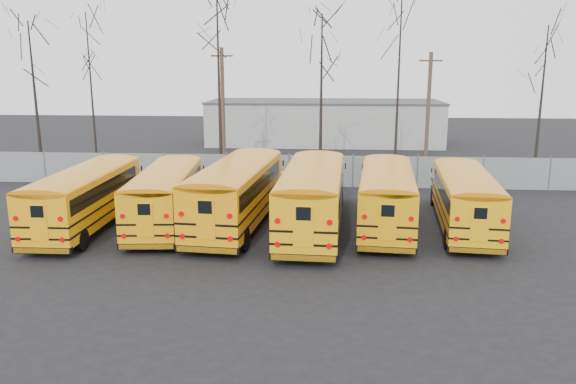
# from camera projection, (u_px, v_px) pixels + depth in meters

# --- Properties ---
(ground) EXTENTS (120.00, 120.00, 0.00)m
(ground) POSITION_uv_depth(u_px,v_px,m) (270.00, 245.00, 24.00)
(ground) COLOR black
(ground) RESTS_ON ground
(fence) EXTENTS (40.00, 0.04, 2.00)m
(fence) POSITION_uv_depth(u_px,v_px,m) (289.00, 171.00, 35.45)
(fence) COLOR gray
(fence) RESTS_ON ground
(distant_building) EXTENTS (22.00, 8.00, 4.00)m
(distant_building) POSITION_uv_depth(u_px,v_px,m) (324.00, 123.00, 54.53)
(distant_building) COLOR #ADADA8
(distant_building) RESTS_ON ground
(bus_a) EXTENTS (2.50, 10.44, 2.91)m
(bus_a) POSITION_uv_depth(u_px,v_px,m) (87.00, 193.00, 26.23)
(bus_a) COLOR black
(bus_a) RESTS_ON ground
(bus_b) EXTENTS (3.21, 10.28, 2.83)m
(bus_b) POSITION_uv_depth(u_px,v_px,m) (166.00, 192.00, 26.66)
(bus_b) COLOR black
(bus_b) RESTS_ON ground
(bus_c) EXTENTS (3.61, 11.50, 3.17)m
(bus_c) POSITION_uv_depth(u_px,v_px,m) (238.00, 188.00, 26.52)
(bus_c) COLOR black
(bus_c) RESTS_ON ground
(bus_d) EXTENTS (3.07, 11.41, 3.16)m
(bus_d) POSITION_uv_depth(u_px,v_px,m) (313.00, 192.00, 25.64)
(bus_d) COLOR black
(bus_d) RESTS_ON ground
(bus_e) EXTENTS (3.32, 10.59, 2.92)m
(bus_e) POSITION_uv_depth(u_px,v_px,m) (387.00, 192.00, 26.29)
(bus_e) COLOR black
(bus_e) RESTS_ON ground
(bus_f) EXTENTS (3.28, 10.16, 2.80)m
(bus_f) POSITION_uv_depth(u_px,v_px,m) (465.00, 195.00, 26.05)
(bus_f) COLOR black
(bus_f) RESTS_ON ground
(utility_pole_left) EXTENTS (1.55, 0.34, 8.72)m
(utility_pole_left) POSITION_uv_depth(u_px,v_px,m) (223.00, 108.00, 40.26)
(utility_pole_left) COLOR #4F3A2D
(utility_pole_left) RESTS_ON ground
(utility_pole_right) EXTENTS (1.47, 0.48, 8.35)m
(utility_pole_right) POSITION_uv_depth(u_px,v_px,m) (428.00, 114.00, 37.97)
(utility_pole_right) COLOR #4B372A
(utility_pole_right) RESTS_ON ground
(tree_0) EXTENTS (0.26, 0.26, 10.55)m
(tree_0) POSITION_uv_depth(u_px,v_px,m) (35.00, 97.00, 40.48)
(tree_0) COLOR black
(tree_0) RESTS_ON ground
(tree_1) EXTENTS (0.26, 0.26, 10.87)m
(tree_1) POSITION_uv_depth(u_px,v_px,m) (92.00, 97.00, 37.50)
(tree_1) COLOR black
(tree_1) RESTS_ON ground
(tree_2) EXTENTS (0.26, 0.26, 12.39)m
(tree_2) POSITION_uv_depth(u_px,v_px,m) (219.00, 85.00, 38.42)
(tree_2) COLOR black
(tree_2) RESTS_ON ground
(tree_3) EXTENTS (0.26, 0.26, 10.78)m
(tree_3) POSITION_uv_depth(u_px,v_px,m) (321.00, 97.00, 37.59)
(tree_3) COLOR black
(tree_3) RESTS_ON ground
(tree_4) EXTENTS (0.26, 0.26, 12.80)m
(tree_4) POSITION_uv_depth(u_px,v_px,m) (398.00, 83.00, 36.07)
(tree_4) COLOR black
(tree_4) RESTS_ON ground
(tree_5) EXTENTS (0.26, 0.26, 10.13)m
(tree_5) POSITION_uv_depth(u_px,v_px,m) (541.00, 101.00, 38.67)
(tree_5) COLOR black
(tree_5) RESTS_ON ground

